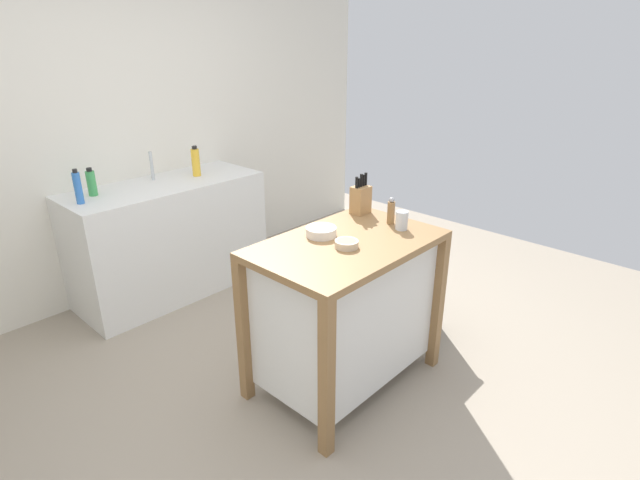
% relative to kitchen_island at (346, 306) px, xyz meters
% --- Properties ---
extents(ground_plane, '(6.28, 6.28, 0.00)m').
position_rel_kitchen_island_xyz_m(ground_plane, '(-0.22, 0.10, -0.51)').
color(ground_plane, gray).
rests_on(ground_plane, ground).
extents(wall_back, '(5.28, 0.10, 2.60)m').
position_rel_kitchen_island_xyz_m(wall_back, '(-0.22, 2.11, 0.79)').
color(wall_back, silver).
rests_on(wall_back, ground).
extents(kitchen_island, '(1.05, 0.67, 0.91)m').
position_rel_kitchen_island_xyz_m(kitchen_island, '(0.00, 0.00, 0.00)').
color(kitchen_island, olive).
rests_on(kitchen_island, ground).
extents(knife_block, '(0.11, 0.09, 0.25)m').
position_rel_kitchen_island_xyz_m(knife_block, '(0.41, 0.24, 0.49)').
color(knife_block, '#AD7F4C').
rests_on(knife_block, kitchen_island).
extents(bowl_ceramic_small, '(0.17, 0.17, 0.05)m').
position_rel_kitchen_island_xyz_m(bowl_ceramic_small, '(-0.04, 0.15, 0.43)').
color(bowl_ceramic_small, silver).
rests_on(bowl_ceramic_small, kitchen_island).
extents(bowl_stoneware_deep, '(0.12, 0.12, 0.04)m').
position_rel_kitchen_island_xyz_m(bowl_stoneware_deep, '(-0.06, -0.05, 0.42)').
color(bowl_stoneware_deep, beige).
rests_on(bowl_stoneware_deep, kitchen_island).
extents(drinking_cup, '(0.07, 0.07, 0.11)m').
position_rel_kitchen_island_xyz_m(drinking_cup, '(0.35, -0.11, 0.45)').
color(drinking_cup, silver).
rests_on(drinking_cup, kitchen_island).
extents(pepper_grinder, '(0.04, 0.04, 0.16)m').
position_rel_kitchen_island_xyz_m(pepper_grinder, '(0.38, -0.01, 0.48)').
color(pepper_grinder, olive).
rests_on(pepper_grinder, kitchen_island).
extents(trash_bin, '(0.36, 0.28, 0.63)m').
position_rel_kitchen_island_xyz_m(trash_bin, '(0.77, 0.03, -0.19)').
color(trash_bin, slate).
rests_on(trash_bin, ground).
extents(sink_counter, '(1.47, 0.60, 0.90)m').
position_rel_kitchen_island_xyz_m(sink_counter, '(-0.07, 1.76, -0.06)').
color(sink_counter, silver).
rests_on(sink_counter, ground).
extents(sink_faucet, '(0.02, 0.02, 0.22)m').
position_rel_kitchen_island_xyz_m(sink_faucet, '(-0.07, 1.90, 0.50)').
color(sink_faucet, '#B7BCC1').
rests_on(sink_faucet, sink_counter).
extents(bottle_dish_soap, '(0.06, 0.06, 0.20)m').
position_rel_kitchen_island_xyz_m(bottle_dish_soap, '(-0.56, 1.84, 0.48)').
color(bottle_dish_soap, green).
rests_on(bottle_dish_soap, sink_counter).
extents(bottle_hand_soap, '(0.05, 0.05, 0.23)m').
position_rel_kitchen_island_xyz_m(bottle_hand_soap, '(-0.69, 1.73, 0.50)').
color(bottle_hand_soap, blue).
rests_on(bottle_hand_soap, sink_counter).
extents(bottle_spray_cleaner, '(0.06, 0.06, 0.24)m').
position_rel_kitchen_island_xyz_m(bottle_spray_cleaner, '(0.23, 1.76, 0.50)').
color(bottle_spray_cleaner, yellow).
rests_on(bottle_spray_cleaner, sink_counter).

